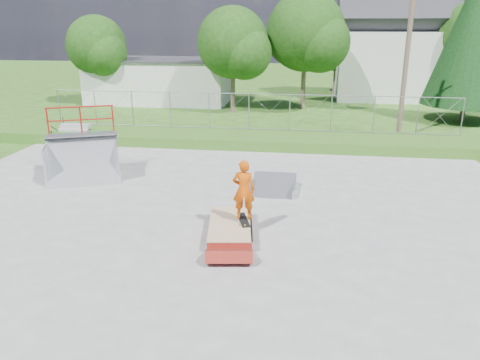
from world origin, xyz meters
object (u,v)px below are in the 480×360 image
at_px(grind_box, 230,229).
at_px(skater, 244,192).
at_px(quarter_pipe, 82,146).
at_px(flat_bank_ramp, 274,186).

height_order(grind_box, skater, skater).
distance_m(quarter_pipe, flat_bank_ramp, 7.15).
bearing_deg(skater, quarter_pipe, -35.70).
height_order(quarter_pipe, flat_bank_ramp, quarter_pipe).
bearing_deg(grind_box, skater, 11.57).
xyz_separation_m(grind_box, quarter_pipe, (-6.16, 4.02, 1.10)).
relative_size(grind_box, skater, 1.53).
bearing_deg(quarter_pipe, flat_bank_ramp, -26.88).
relative_size(flat_bank_ramp, skater, 0.97).
xyz_separation_m(quarter_pipe, skater, (6.50, -3.90, -0.07)).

